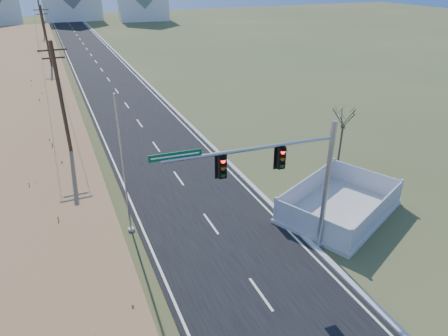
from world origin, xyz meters
TOP-DOWN VIEW (x-y plane):
  - ground at (0.00, 0.00)m, footprint 260.00×260.00m
  - road at (0.00, 50.00)m, footprint 8.00×180.00m
  - curb at (4.15, 50.00)m, footprint 0.30×180.00m
  - utility_pole_near at (-6.50, 15.00)m, footprint 1.80×0.26m
  - utility_pole_mid at (-6.50, 45.00)m, footprint 1.80×0.26m
  - utility_pole_far at (-6.50, 75.00)m, footprint 1.80×0.26m
  - traffic_signal_mast at (2.65, 0.07)m, footprint 8.75×1.01m
  - fence_enclosure at (7.43, 2.05)m, footprint 8.48×7.38m
  - open_sign at (8.00, -0.05)m, footprint 0.50×0.11m
  - flagpole at (-4.30, 5.25)m, footprint 0.35×0.35m
  - bare_tree at (11.45, 7.29)m, footprint 1.79×1.79m

SIDE VIEW (x-z plane):
  - ground at x=0.00m, z-range 0.00..0.00m
  - road at x=0.00m, z-range 0.00..0.06m
  - curb at x=4.15m, z-range 0.00..0.18m
  - fence_enclosure at x=7.43m, z-range -0.51..1.12m
  - open_sign at x=8.00m, z-range 0.02..0.63m
  - flagpole at x=-4.30m, z-range -0.79..7.07m
  - bare_tree at x=11.45m, z-range 1.45..6.20m
  - traffic_signal_mast at x=2.65m, z-range 0.82..7.80m
  - utility_pole_near at x=-6.50m, z-range 0.18..9.18m
  - utility_pole_mid at x=-6.50m, z-range 0.18..9.18m
  - utility_pole_far at x=-6.50m, z-range 0.18..9.18m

